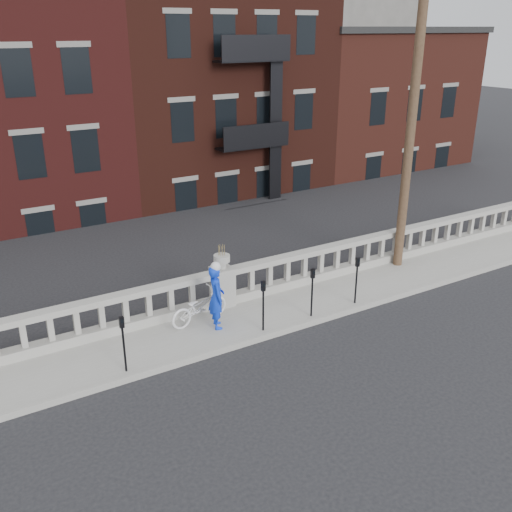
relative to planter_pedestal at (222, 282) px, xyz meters
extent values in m
plane|color=black|center=(0.00, -3.95, -0.83)|extent=(120.00, 120.00, 0.00)
cube|color=gray|center=(0.00, -0.95, -0.76)|extent=(32.00, 2.20, 0.15)
cube|color=gray|center=(0.00, 0.00, -0.56)|extent=(28.00, 0.34, 0.25)
cube|color=gray|center=(0.00, 0.00, 0.27)|extent=(28.00, 0.34, 0.16)
cube|color=gray|center=(0.00, 0.00, -0.13)|extent=(0.55, 0.55, 1.10)
cylinder|color=gray|center=(0.00, 0.00, 0.52)|extent=(0.24, 0.24, 0.20)
cylinder|color=gray|center=(0.00, 0.00, 0.70)|extent=(0.44, 0.44, 0.18)
cube|color=#605E59|center=(0.00, 0.35, -3.26)|extent=(36.00, 0.50, 5.15)
cube|color=black|center=(0.00, 22.00, -6.08)|extent=(80.00, 44.00, 0.50)
cube|color=#595651|center=(-2.00, 4.50, -3.83)|extent=(16.00, 7.00, 4.00)
cube|color=#595651|center=(22.00, 29.00, 3.17)|extent=(14.00, 14.00, 18.00)
cube|color=#37150F|center=(6.00, 16.00, 1.92)|extent=(10.00, 14.00, 15.50)
cube|color=#4F2017|center=(16.00, 16.00, 0.17)|extent=(10.00, 14.00, 12.00)
cube|color=black|center=(16.00, 16.00, 6.32)|extent=(10.30, 14.30, 0.30)
cylinder|color=#422D1E|center=(6.20, -0.35, 4.32)|extent=(0.28, 0.28, 10.00)
cylinder|color=black|center=(-3.39, -1.80, -0.13)|extent=(0.05, 0.05, 1.10)
cube|color=black|center=(-3.39, -1.80, 0.55)|extent=(0.10, 0.08, 0.26)
cube|color=black|center=(-3.39, -1.85, 0.59)|extent=(0.06, 0.01, 0.08)
cylinder|color=black|center=(0.20, -1.80, -0.13)|extent=(0.05, 0.05, 1.10)
cube|color=black|center=(0.20, -1.80, 0.55)|extent=(0.10, 0.08, 0.26)
cube|color=black|center=(0.20, -1.85, 0.59)|extent=(0.06, 0.01, 0.08)
cylinder|color=black|center=(1.70, -1.80, -0.13)|extent=(0.05, 0.05, 1.10)
cube|color=black|center=(1.70, -1.80, 0.55)|extent=(0.10, 0.08, 0.26)
cube|color=black|center=(1.70, -1.85, 0.59)|extent=(0.06, 0.01, 0.08)
cylinder|color=black|center=(3.20, -1.80, -0.13)|extent=(0.05, 0.05, 1.10)
cube|color=black|center=(3.20, -1.80, 0.55)|extent=(0.10, 0.08, 0.26)
cube|color=black|center=(3.20, -1.85, 0.59)|extent=(0.06, 0.01, 0.08)
imported|color=silver|center=(-0.99, -0.59, -0.24)|extent=(1.74, 0.83, 0.88)
imported|color=#0D32D0|center=(-0.70, -1.02, 0.16)|extent=(0.55, 0.69, 1.68)
camera|label=1|loc=(-6.48, -12.59, 6.45)|focal=40.00mm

